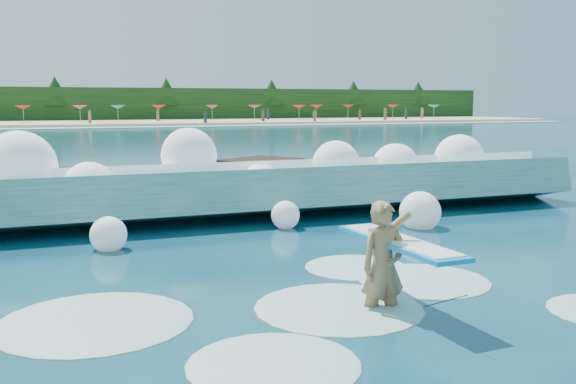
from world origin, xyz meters
name	(u,v)px	position (x,y,z in m)	size (l,w,h in m)	color
ground	(245,289)	(0.00, 0.00, 0.00)	(200.00, 200.00, 0.00)	#082942
beach	(60,123)	(0.00, 78.00, 0.20)	(140.00, 20.00, 0.40)	tan
wet_band	(64,128)	(0.00, 67.00, 0.04)	(140.00, 5.00, 0.08)	silver
treeline	(57,105)	(0.00, 88.00, 2.50)	(140.00, 4.00, 5.00)	black
breaking_wave	(224,193)	(1.49, 6.48, 0.60)	(19.87, 3.03, 1.71)	teal
rock_cluster	(157,193)	(0.05, 7.98, 0.47)	(8.44, 3.53, 1.48)	black
surfer_with_board	(387,261)	(1.58, -1.62, 0.69)	(0.97, 2.99, 1.86)	#9C7048
wave_spray	(228,171)	(1.58, 6.45, 1.16)	(15.14, 5.04, 2.37)	white
surf_foam	(304,307)	(0.51, -1.14, 0.00)	(8.91, 5.39, 0.13)	silver
beach_umbrellas	(58,107)	(-0.09, 79.94, 2.25)	(113.32, 6.83, 0.50)	red
beachgoers	(101,117)	(4.76, 74.66, 1.12)	(105.59, 12.35, 1.93)	#3F332D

